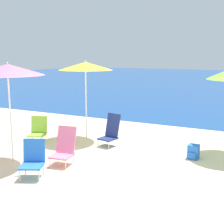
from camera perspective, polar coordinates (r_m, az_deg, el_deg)
The scene contains 8 objects.
ground_plane at distance 6.65m, azimuth -0.46°, elevation -10.93°, with size 60.00×60.00×0.00m, color beige.
beach_umbrella_pink at distance 7.22m, azimuth -18.54°, elevation 7.33°, with size 1.60×1.60×2.27m.
beach_umbrella_yellow at distance 8.91m, azimuth -4.87°, elevation 8.35°, with size 1.54×1.54×2.26m.
beach_chair_pink at distance 7.11m, azimuth -8.72°, elevation -6.30°, with size 0.53×0.65×0.83m.
beach_chair_lime at distance 9.14m, azimuth -13.35°, elevation -3.12°, with size 0.60×0.62×0.69m.
beach_chair_navy at distance 8.40m, azimuth -0.23°, elevation -3.46°, with size 0.50×0.59×0.85m.
beach_chair_blue at distance 6.53m, azimuth -14.24°, elevation -8.18°, with size 0.61×0.64×0.75m.
backpack_blue at distance 7.65m, azimuth 14.66°, elevation -7.06°, with size 0.25×0.27×0.34m.
Camera 1 is at (2.87, -5.48, 2.44)m, focal length 50.00 mm.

